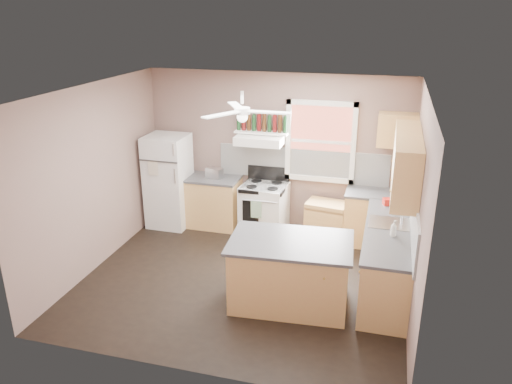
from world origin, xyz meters
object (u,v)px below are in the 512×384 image
(refrigerator, at_px, (169,181))
(cart, at_px, (326,221))
(toaster, at_px, (215,173))
(island, at_px, (290,274))
(stove, at_px, (264,209))

(refrigerator, bearing_deg, cart, 2.68)
(toaster, relative_size, cart, 0.42)
(toaster, relative_size, island, 0.19)
(toaster, xyz_separation_m, cart, (1.97, -0.03, -0.66))
(cart, bearing_deg, stove, -171.83)
(stove, bearing_deg, cart, 4.40)
(refrigerator, distance_m, toaster, 0.84)
(toaster, xyz_separation_m, stove, (0.90, -0.03, -0.56))
(cart, height_order, island, island)
(stove, xyz_separation_m, island, (0.88, -2.06, 0.00))
(cart, distance_m, island, 2.07)
(stove, bearing_deg, refrigerator, -171.43)
(stove, height_order, island, same)
(toaster, bearing_deg, stove, 12.47)
(cart, bearing_deg, island, -87.11)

